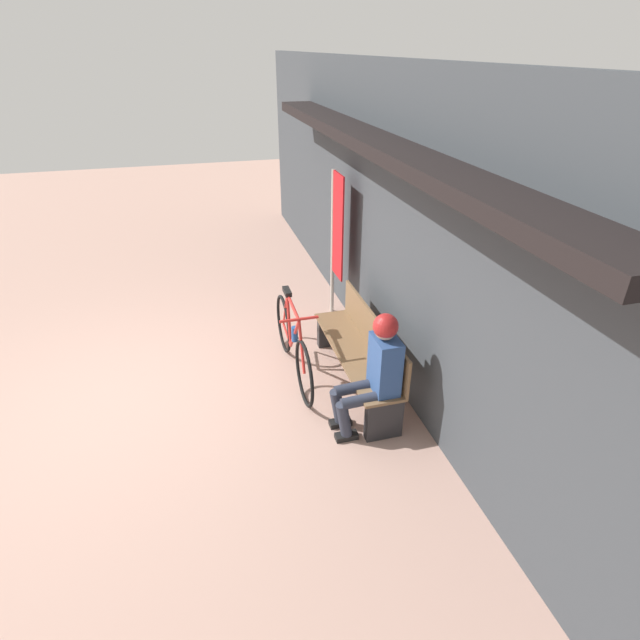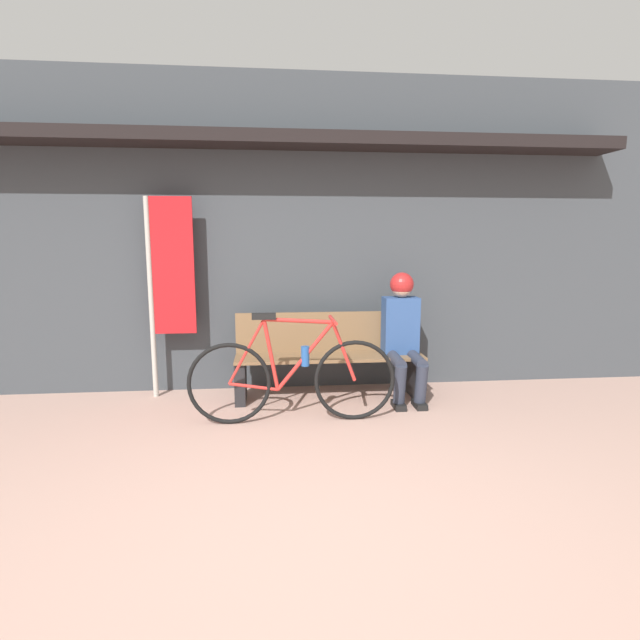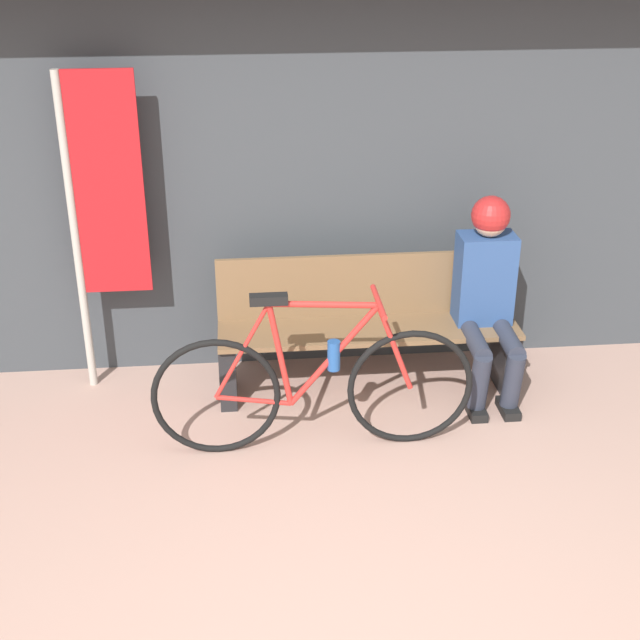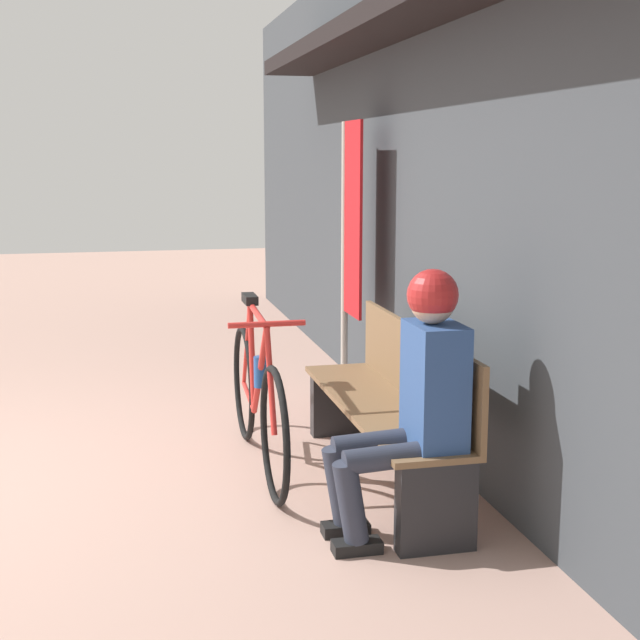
{
  "view_description": "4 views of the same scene",
  "coord_description": "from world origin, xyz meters",
  "px_view_note": "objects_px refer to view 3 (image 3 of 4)",
  "views": [
    {
      "loc": [
        4.63,
        0.71,
        3.31
      ],
      "look_at": [
        0.12,
        1.93,
        0.72
      ],
      "focal_mm": 28.0,
      "sensor_mm": 36.0,
      "label": 1
    },
    {
      "loc": [
        -0.18,
        -2.47,
        1.54
      ],
      "look_at": [
        0.27,
        2.01,
        0.83
      ],
      "focal_mm": 28.0,
      "sensor_mm": 36.0,
      "label": 2
    },
    {
      "loc": [
        -0.38,
        -2.57,
        2.84
      ],
      "look_at": [
        0.07,
        2.07,
        0.59
      ],
      "focal_mm": 50.0,
      "sensor_mm": 36.0,
      "label": 3
    },
    {
      "loc": [
        4.76,
        0.91,
        1.73
      ],
      "look_at": [
        0.36,
        1.93,
        0.9
      ],
      "focal_mm": 50.0,
      "sensor_mm": 36.0,
      "label": 4
    }
  ],
  "objects_px": {
    "banner_pole": "(98,203)",
    "park_bench_near": "(367,329)",
    "person_seated": "(488,286)",
    "bicycle": "(314,386)"
  },
  "relations": [
    {
      "from": "person_seated",
      "to": "banner_pole",
      "type": "distance_m",
      "value": 2.35
    },
    {
      "from": "banner_pole",
      "to": "bicycle",
      "type": "bearing_deg",
      "value": -35.56
    },
    {
      "from": "bicycle",
      "to": "banner_pole",
      "type": "bearing_deg",
      "value": 144.44
    },
    {
      "from": "banner_pole",
      "to": "park_bench_near",
      "type": "bearing_deg",
      "value": -7.05
    },
    {
      "from": "park_bench_near",
      "to": "banner_pole",
      "type": "height_order",
      "value": "banner_pole"
    },
    {
      "from": "park_bench_near",
      "to": "banner_pole",
      "type": "distance_m",
      "value": 1.78
    },
    {
      "from": "park_bench_near",
      "to": "banner_pole",
      "type": "relative_size",
      "value": 0.93
    },
    {
      "from": "bicycle",
      "to": "person_seated",
      "type": "xyz_separation_m",
      "value": [
        1.1,
        0.55,
        0.32
      ]
    },
    {
      "from": "person_seated",
      "to": "banner_pole",
      "type": "bearing_deg",
      "value": 172.47
    },
    {
      "from": "park_bench_near",
      "to": "person_seated",
      "type": "height_order",
      "value": "person_seated"
    }
  ]
}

